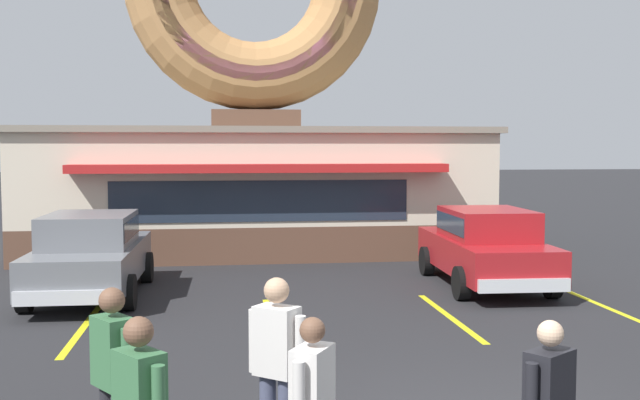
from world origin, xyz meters
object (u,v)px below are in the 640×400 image
Objects in this scene: pedestrian_clipboard_woman at (277,363)px; pedestrian_beanie_man at (113,374)px; car_red at (485,244)px; car_grey at (91,251)px; trash_bin at (530,239)px.

pedestrian_beanie_man is at bearing -177.52° from pedestrian_clipboard_woman.
car_red is at bearing 52.47° from pedestrian_beanie_man.
pedestrian_clipboard_woman is (2.96, -8.10, 0.09)m from car_grey.
car_grey is at bearing -160.93° from trash_bin.
pedestrian_clipboard_woman is 13.82m from trash_bin.
pedestrian_beanie_man is at bearing -127.53° from car_red.
pedestrian_beanie_man is (-6.29, -8.19, 0.06)m from car_red.
car_grey is at bearing 110.07° from pedestrian_clipboard_woman.
car_grey is at bearing -179.72° from car_red.
pedestrian_clipboard_woman reaches higher than trash_bin.
pedestrian_clipboard_woman is 1.77× the size of trash_bin.
car_red is 2.74× the size of pedestrian_beanie_man.
car_red is 4.34m from trash_bin.
car_red is at bearing 59.00° from pedestrian_clipboard_woman.
car_red is 7.85m from car_grey.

